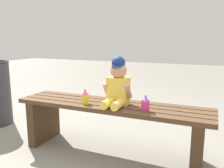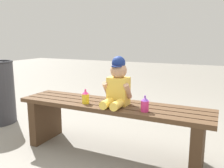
{
  "view_description": "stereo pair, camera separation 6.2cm",
  "coord_description": "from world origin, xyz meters",
  "px_view_note": "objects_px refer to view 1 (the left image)",
  "views": [
    {
      "loc": [
        0.78,
        -1.77,
        1.0
      ],
      "look_at": [
        0.04,
        -0.05,
        0.64
      ],
      "focal_mm": 37.69,
      "sensor_mm": 36.0,
      "label": 1
    },
    {
      "loc": [
        0.84,
        -1.74,
        1.0
      ],
      "look_at": [
        0.04,
        -0.05,
        0.64
      ],
      "focal_mm": 37.69,
      "sensor_mm": 36.0,
      "label": 2
    }
  ],
  "objects_px": {
    "child_figure": "(118,84)",
    "park_bench": "(111,120)",
    "sippy_cup_right": "(145,104)",
    "sippy_cup_left": "(85,97)"
  },
  "relations": [
    {
      "from": "child_figure",
      "to": "park_bench",
      "type": "bearing_deg",
      "value": 166.97
    },
    {
      "from": "child_figure",
      "to": "sippy_cup_right",
      "type": "xyz_separation_m",
      "value": [
        0.26,
        -0.08,
        -0.12
      ]
    },
    {
      "from": "park_bench",
      "to": "sippy_cup_left",
      "type": "distance_m",
      "value": 0.29
    },
    {
      "from": "park_bench",
      "to": "child_figure",
      "type": "height_order",
      "value": "child_figure"
    },
    {
      "from": "sippy_cup_left",
      "to": "sippy_cup_right",
      "type": "distance_m",
      "value": 0.52
    },
    {
      "from": "child_figure",
      "to": "sippy_cup_right",
      "type": "relative_size",
      "value": 3.26
    },
    {
      "from": "park_bench",
      "to": "child_figure",
      "type": "distance_m",
      "value": 0.33
    },
    {
      "from": "park_bench",
      "to": "sippy_cup_left",
      "type": "relative_size",
      "value": 13.54
    },
    {
      "from": "child_figure",
      "to": "sippy_cup_right",
      "type": "height_order",
      "value": "child_figure"
    },
    {
      "from": "sippy_cup_left",
      "to": "park_bench",
      "type": "bearing_deg",
      "value": 26.21
    }
  ]
}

